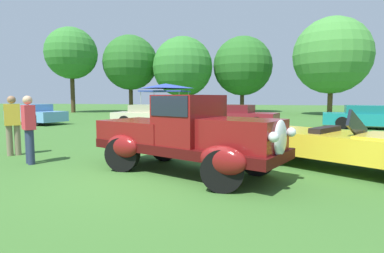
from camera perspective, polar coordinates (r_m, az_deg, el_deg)
The scene contains 15 objects.
ground_plane at distance 6.49m, azimuth -7.46°, elevation -9.34°, with size 120.00×120.00×0.00m, color #386628.
feature_pickup_truck at distance 6.68m, azimuth -0.96°, elevation -1.32°, with size 4.54×3.09×1.70m.
neighbor_convertible at distance 7.80m, azimuth 27.14°, elevation -3.06°, with size 4.70×3.92×1.40m.
show_car_skyblue at distance 21.14m, azimuth -27.06°, elevation 2.02°, with size 4.24×2.77×1.22m.
show_car_cream at distance 17.44m, azimuth -7.65°, elevation 1.96°, with size 4.24×1.76×1.22m.
show_car_burgundy at distance 17.34m, azimuth 8.40°, elevation 1.93°, with size 4.52×2.71×1.22m.
show_car_teal at distance 18.57m, azimuth 29.97°, elevation 1.49°, with size 4.79×2.45×1.22m.
spectator_between_cars at distance 8.58m, azimuth -27.95°, elevation -0.13°, with size 0.46×0.43×1.69m.
spectator_by_row at distance 10.06m, azimuth -30.24°, elevation 0.50°, with size 0.46×0.45×1.69m.
canopy_tent_left_field at distance 24.57m, azimuth -4.91°, elevation 7.26°, with size 3.32×3.32×2.71m.
treeline_far_left at distance 35.69m, azimuth -21.43°, elevation 12.47°, with size 5.39×5.39×8.94m.
treeline_mid_left at distance 35.46m, azimuth -11.34°, elevation 11.49°, with size 6.00×6.00×8.44m.
treeline_center at distance 33.30m, azimuth -1.74°, elevation 10.94°, with size 6.34×6.34×8.00m.
treeline_mid_right at distance 34.52m, azimuth 9.34°, elevation 10.96°, with size 6.38×6.38×8.19m.
treeline_far_right at distance 30.93m, azimuth 24.46°, elevation 11.83°, with size 6.80×6.80×8.74m.
Camera 1 is at (2.15, -5.90, 1.66)m, focal length 28.83 mm.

